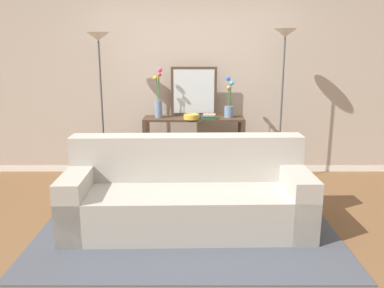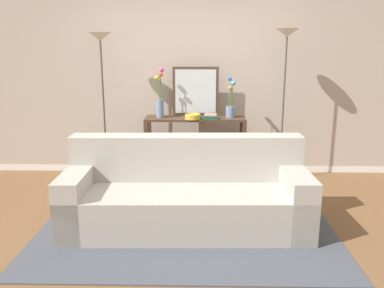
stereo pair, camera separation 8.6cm
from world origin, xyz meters
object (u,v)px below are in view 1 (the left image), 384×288
object	(u,v)px
vase_tall_flowers	(159,101)
book_row_under_console	(168,175)
floor_lamp_right	(284,64)
couch	(188,196)
console_table	(194,137)
vase_short_flowers	(229,105)
fruit_bowl	(192,117)
book_stack	(209,117)
wall_mirror	(194,91)
floor_lamp_left	(100,67)

from	to	relation	value
vase_tall_flowers	book_row_under_console	bearing A→B (deg)	4.44
floor_lamp_right	couch	bearing A→B (deg)	-131.23
console_table	vase_short_flowers	distance (m)	0.63
vase_tall_flowers	fruit_bowl	bearing A→B (deg)	-15.25
couch	fruit_bowl	size ratio (longest dim) A/B	11.75
couch	book_stack	size ratio (longest dim) A/B	11.93
floor_lamp_right	book_stack	xyz separation A→B (m)	(-0.93, -0.03, -0.66)
wall_mirror	vase_tall_flowers	bearing A→B (deg)	-159.63
floor_lamp_left	vase_short_flowers	world-z (taller)	floor_lamp_left
floor_lamp_right	book_stack	distance (m)	1.15
couch	wall_mirror	size ratio (longest dim) A/B	3.65
couch	console_table	bearing A→B (deg)	87.27
floor_lamp_right	fruit_bowl	xyz separation A→B (m)	(-1.15, -0.04, -0.66)
console_table	wall_mirror	xyz separation A→B (m)	(0.00, 0.16, 0.59)
book_stack	fruit_bowl	bearing A→B (deg)	-177.25
vase_short_flowers	couch	bearing A→B (deg)	-110.07
vase_tall_flowers	book_row_under_console	world-z (taller)	vase_tall_flowers
wall_mirror	book_row_under_console	xyz separation A→B (m)	(-0.35, -0.16, -1.12)
vase_tall_flowers	book_stack	distance (m)	0.68
vase_short_flowers	fruit_bowl	size ratio (longest dim) A/B	2.62
console_table	book_stack	distance (m)	0.37
vase_short_flowers	floor_lamp_left	bearing A→B (deg)	-176.80
vase_short_flowers	book_row_under_console	distance (m)	1.26
couch	fruit_bowl	world-z (taller)	fruit_bowl
vase_short_flowers	fruit_bowl	bearing A→B (deg)	-164.70
book_stack	console_table	bearing A→B (deg)	148.86
floor_lamp_left	floor_lamp_right	size ratio (longest dim) A/B	0.98
console_table	floor_lamp_left	world-z (taller)	floor_lamp_left
vase_short_flowers	book_stack	xyz separation A→B (m)	(-0.27, -0.12, -0.13)
wall_mirror	fruit_bowl	bearing A→B (deg)	-96.50
vase_short_flowers	fruit_bowl	world-z (taller)	vase_short_flowers
vase_tall_flowers	vase_short_flowers	size ratio (longest dim) A/B	1.23
wall_mirror	floor_lamp_left	bearing A→B (deg)	-168.29
floor_lamp_right	vase_tall_flowers	size ratio (longest dim) A/B	3.05
console_table	book_row_under_console	size ratio (longest dim) A/B	3.54
couch	vase_short_flowers	size ratio (longest dim) A/B	4.49
couch	floor_lamp_left	size ratio (longest dim) A/B	1.22
floor_lamp_left	book_stack	xyz separation A→B (m)	(1.37, -0.03, -0.63)
floor_lamp_left	wall_mirror	world-z (taller)	floor_lamp_left
floor_lamp_left	vase_short_flowers	size ratio (longest dim) A/B	3.67
console_table	book_stack	world-z (taller)	book_stack
vase_short_flowers	book_row_under_console	bearing A→B (deg)	-179.32
console_table	vase_tall_flowers	size ratio (longest dim) A/B	2.03
floor_lamp_left	fruit_bowl	bearing A→B (deg)	-2.14
book_stack	wall_mirror	bearing A→B (deg)	123.97
vase_tall_flowers	book_row_under_console	distance (m)	1.02
floor_lamp_right	vase_short_flowers	distance (m)	0.85
floor_lamp_right	wall_mirror	world-z (taller)	floor_lamp_right
book_row_under_console	couch	bearing A→B (deg)	-78.88
vase_tall_flowers	vase_short_flowers	world-z (taller)	vase_tall_flowers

